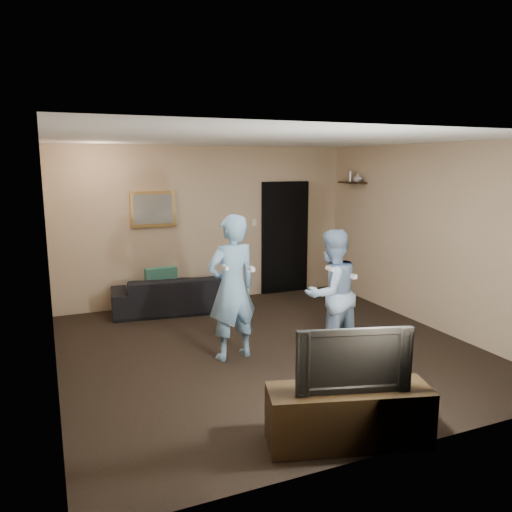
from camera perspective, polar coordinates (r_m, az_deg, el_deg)
name	(u,v)px	position (r m, az deg, el deg)	size (l,w,h in m)	color
ground	(268,348)	(6.47, 1.38, -10.50)	(5.00, 5.00, 0.00)	black
ceiling	(269,139)	(6.03, 1.50, 13.19)	(5.00, 5.00, 0.04)	silver
wall_back	(207,225)	(8.43, -5.63, 3.57)	(5.00, 0.04, 2.60)	tan
wall_front	(402,298)	(4.03, 16.38, -4.66)	(5.00, 0.04, 2.60)	tan
wall_left	(49,264)	(5.58, -22.62, -0.85)	(0.04, 5.00, 2.60)	tan
wall_right	(429,236)	(7.50, 19.13, 2.14)	(0.04, 5.00, 2.60)	tan
sofa	(176,293)	(8.03, -9.14, -4.24)	(1.97, 0.77, 0.58)	black
throw_pillow	(161,283)	(7.93, -10.77, -3.04)	(0.49, 0.16, 0.49)	#1B5345
painting_frame	(153,209)	(8.15, -11.68, 5.28)	(0.72, 0.05, 0.57)	olive
painting_canvas	(153,209)	(8.13, -11.64, 5.27)	(0.62, 0.01, 0.47)	slate
doorway	(285,238)	(8.98, 3.32, 2.11)	(0.90, 0.06, 2.00)	black
light_switch	(254,223)	(8.70, -0.22, 3.84)	(0.08, 0.02, 0.12)	silver
wall_shelf	(352,183)	(8.78, 10.93, 8.23)	(0.20, 0.60, 0.03)	black
shelf_vase	(358,177)	(8.65, 11.54, 8.79)	(0.15, 0.15, 0.16)	#A4A4A9
shelf_figurine	(350,176)	(8.83, 10.75, 8.93)	(0.06, 0.06, 0.18)	silver
tv_console	(349,415)	(4.45, 10.53, -17.45)	(1.36, 0.44, 0.49)	black
television	(351,357)	(4.23, 10.77, -11.27)	(0.95, 0.12, 0.55)	black
wii_player_left	(232,288)	(5.92, -2.76, -3.64)	(0.70, 0.55, 1.75)	#78A7D1
wii_player_right	(331,293)	(6.12, 8.58, -4.21)	(0.85, 0.72, 1.55)	#92B0D4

